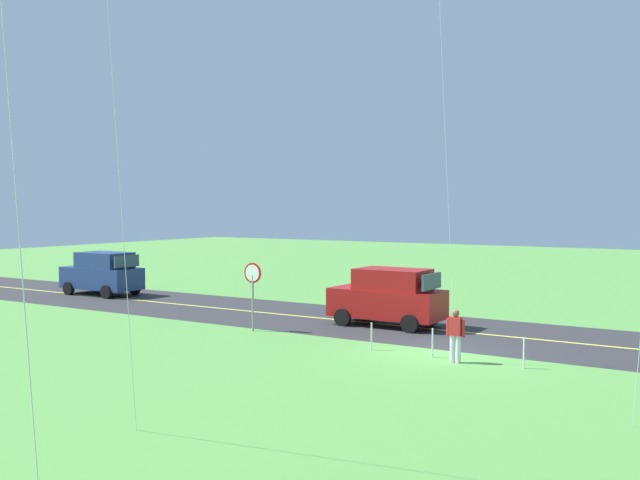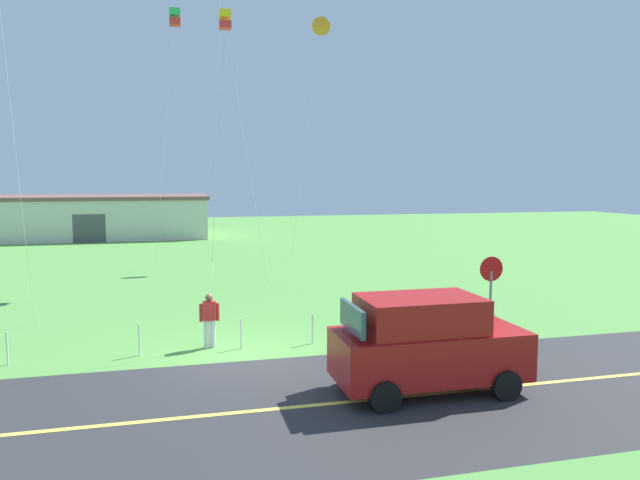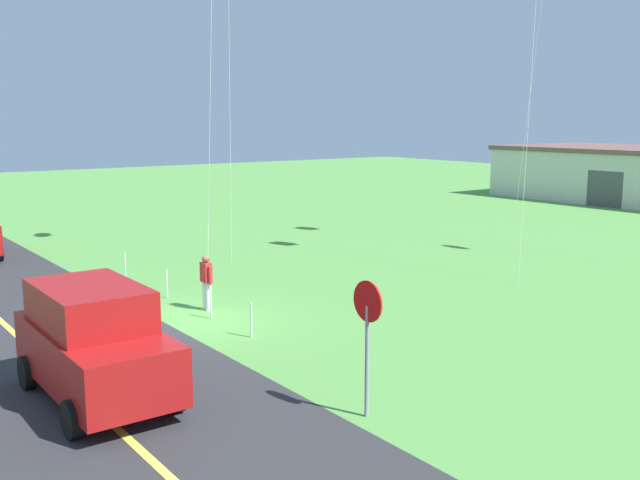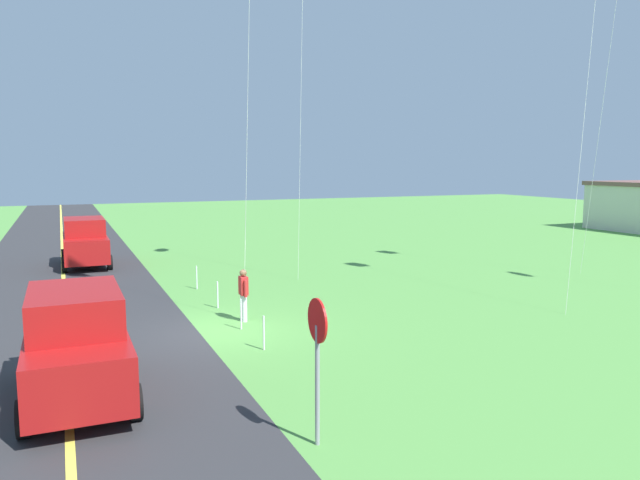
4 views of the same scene
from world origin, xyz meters
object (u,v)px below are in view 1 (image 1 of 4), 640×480
Objects in this scene: car_suv_foreground at (389,296)px; person_adult_near at (455,334)px; car_parked_east_far at (103,273)px; stop_sign at (253,283)px.

car_suv_foreground is 6.70m from person_adult_near.
stop_sign is at bearing 161.33° from car_parked_east_far.
stop_sign is at bearing 44.23° from car_suv_foreground.
stop_sign is 1.60× the size of person_adult_near.
car_parked_east_far is 2.75× the size of person_adult_near.
stop_sign is (3.79, 3.69, 0.65)m from car_suv_foreground.
car_suv_foreground is 1.00× the size of car_parked_east_far.
stop_sign is 8.56m from person_adult_near.
car_suv_foreground is at bearing -135.77° from stop_sign.
car_suv_foreground is at bearing 177.38° from car_parked_east_far.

